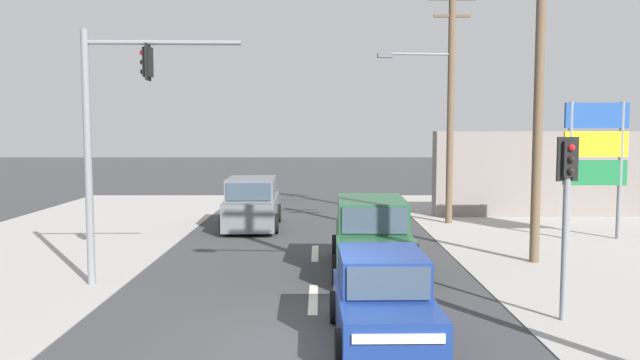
{
  "coord_description": "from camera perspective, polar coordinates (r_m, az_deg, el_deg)",
  "views": [
    {
      "loc": [
        0.15,
        -10.36,
        3.72
      ],
      "look_at": [
        0.21,
        4.0,
        2.53
      ],
      "focal_mm": 35.0,
      "sensor_mm": 36.0,
      "label": 1
    }
  ],
  "objects": [
    {
      "name": "shopfront_wall_far",
      "position": [
        28.57,
        22.09,
        0.53
      ],
      "size": [
        12.0,
        1.0,
        3.6
      ],
      "primitive_type": "cube",
      "color": "gray",
      "rests_on": "ground"
    },
    {
      "name": "lane_dash_mid",
      "position": [
        13.87,
        -0.85,
        -10.8
      ],
      "size": [
        0.2,
        2.4,
        0.01
      ],
      "primitive_type": "cube",
      "color": "silver",
      "rests_on": "ground"
    },
    {
      "name": "traffic_signal_mast",
      "position": [
        15.39,
        -18.85,
        4.91
      ],
      "size": [
        3.69,
        0.44,
        6.0
      ],
      "color": "slate",
      "rests_on": "ground"
    },
    {
      "name": "hatchback_kerbside_parked",
      "position": [
        11.17,
        5.53,
        -10.95
      ],
      "size": [
        1.84,
        3.67,
        1.53
      ],
      "color": "navy",
      "rests_on": "ground"
    },
    {
      "name": "pedestal_signal_right_kerb",
      "position": [
        12.74,
        21.38,
        -1.45
      ],
      "size": [
        0.44,
        0.31,
        3.56
      ],
      "color": "slate",
      "rests_on": "ground"
    },
    {
      "name": "suv_receding_far",
      "position": [
        23.46,
        -6.47,
        -2.24
      ],
      "size": [
        2.17,
        4.59,
        1.9
      ],
      "color": "slate",
      "rests_on": "ground"
    },
    {
      "name": "shopping_plaza_sign",
      "position": [
        22.67,
        23.65,
        2.48
      ],
      "size": [
        2.1,
        0.16,
        4.6
      ],
      "color": "slate",
      "rests_on": "ground"
    },
    {
      "name": "utility_pole_background_right",
      "position": [
        24.72,
        11.31,
        7.4
      ],
      "size": [
        3.78,
        0.58,
        9.11
      ],
      "color": "brown",
      "rests_on": "ground"
    },
    {
      "name": "suv_oncoming_mid",
      "position": [
        16.35,
        4.5,
        -5.26
      ],
      "size": [
        2.13,
        4.57,
        1.9
      ],
      "color": "#235633",
      "rests_on": "ground"
    },
    {
      "name": "ground_plane",
      "position": [
        11.01,
        -1.03,
        -15.0
      ],
      "size": [
        140.0,
        140.0,
        0.0
      ],
      "primitive_type": "plane",
      "color": "#3A3A3D"
    },
    {
      "name": "utility_pole_midground_right",
      "position": [
        18.09,
        19.15,
        8.34
      ],
      "size": [
        1.8,
        0.26,
        9.4
      ],
      "color": "brown",
      "rests_on": "ground"
    },
    {
      "name": "lane_dash_far",
      "position": [
        18.74,
        -0.69,
        -6.7
      ],
      "size": [
        0.2,
        2.4,
        0.01
      ],
      "primitive_type": "cube",
      "color": "silver",
      "rests_on": "ground"
    }
  ]
}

